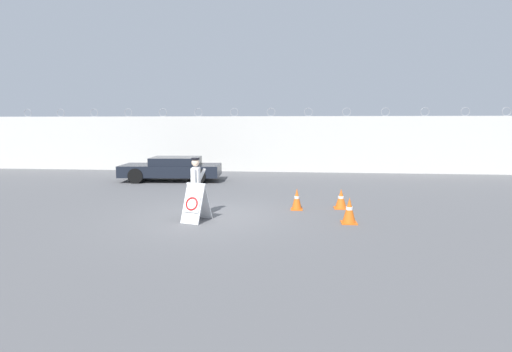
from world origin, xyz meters
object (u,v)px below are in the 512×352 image
at_px(traffic_cone_near, 349,210).
at_px(traffic_cone_far, 297,199).
at_px(parked_car_front_coupe, 172,168).
at_px(traffic_cone_mid, 341,199).
at_px(security_guard, 196,184).
at_px(barricade_sign, 196,202).

height_order(traffic_cone_near, traffic_cone_far, traffic_cone_near).
relative_size(traffic_cone_far, parked_car_front_coupe, 0.14).
bearing_deg(traffic_cone_mid, security_guard, -159.37).
bearing_deg(traffic_cone_far, security_guard, -155.66).
height_order(security_guard, parked_car_front_coupe, security_guard).
distance_m(barricade_sign, traffic_cone_far, 3.35).
bearing_deg(traffic_cone_near, parked_car_front_coupe, 134.59).
relative_size(security_guard, traffic_cone_near, 2.40).
distance_m(traffic_cone_mid, traffic_cone_far, 1.45).
bearing_deg(parked_car_front_coupe, security_guard, 108.16).
bearing_deg(parked_car_front_coupe, traffic_cone_near, 130.05).
bearing_deg(traffic_cone_far, traffic_cone_near, -48.47).
bearing_deg(parked_car_front_coupe, traffic_cone_mid, 138.46).
height_order(traffic_cone_mid, traffic_cone_far, traffic_cone_far).
bearing_deg(security_guard, traffic_cone_mid, -74.64).
bearing_deg(barricade_sign, traffic_cone_near, 19.66).
bearing_deg(traffic_cone_near, traffic_cone_far, 131.53).
relative_size(security_guard, traffic_cone_mid, 2.73).
bearing_deg(security_guard, traffic_cone_near, -99.14).
distance_m(traffic_cone_mid, parked_car_front_coupe, 9.16).
height_order(barricade_sign, traffic_cone_near, barricade_sign).
height_order(barricade_sign, security_guard, security_guard).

